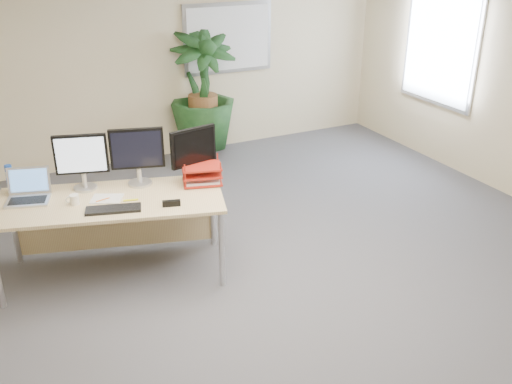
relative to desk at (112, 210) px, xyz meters
name	(u,v)px	position (x,y,z in m)	size (l,w,h in m)	color
floor	(290,312)	(1.11, -1.34, -0.60)	(8.00, 8.00, 0.00)	#4D4D52
back_wall	(143,60)	(1.11, 2.66, 0.75)	(7.00, 0.04, 2.70)	beige
whiteboard	(228,38)	(2.31, 2.63, 0.95)	(1.30, 0.04, 0.95)	#A2A3A7
window	(440,45)	(4.57, 0.96, 0.95)	(0.04, 1.30, 1.55)	#A2A3A7
desk	(112,210)	(0.00, 0.00, 0.00)	(2.12, 1.33, 0.76)	tan
floor_plant	(203,104)	(1.80, 2.36, 0.15)	(0.84, 0.84, 1.50)	#123315
monitor_left	(81,158)	(-0.18, 0.21, 0.46)	(0.46, 0.21, 0.52)	#BBBAC0
monitor_right	(137,153)	(0.30, 0.09, 0.47)	(0.48, 0.22, 0.54)	#BBBAC0
monitor_dark	(194,151)	(0.79, -0.04, 0.45)	(0.46, 0.21, 0.51)	#BBBAC0
laptop	(28,192)	(-0.66, 0.21, 0.22)	(0.43, 0.40, 0.26)	#B9B9BD
keyboard	(113,209)	(-0.05, -0.34, 0.17)	(0.46, 0.15, 0.03)	black
coffee_mug	(74,200)	(-0.32, -0.08, 0.20)	(0.11, 0.08, 0.09)	white
spiral_notebook	(107,199)	(-0.05, -0.10, 0.17)	(0.26, 0.20, 0.01)	white
orange_pen	(103,200)	(-0.09, -0.13, 0.18)	(0.01, 0.01, 0.13)	orange
yellow_highlighter	(131,200)	(0.13, -0.22, 0.17)	(0.02, 0.02, 0.13)	yellow
water_bottle	(10,179)	(-0.78, 0.42, 0.28)	(0.07, 0.07, 0.26)	silver
letter_tray	(202,176)	(0.83, -0.13, 0.24)	(0.41, 0.35, 0.17)	#A21F14
stapler	(171,203)	(0.41, -0.47, 0.19)	(0.15, 0.04, 0.05)	black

